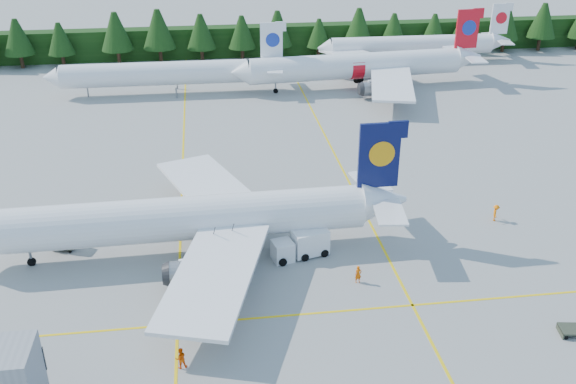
{
  "coord_description": "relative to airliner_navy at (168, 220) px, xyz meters",
  "views": [
    {
      "loc": [
        -10.64,
        -49.34,
        33.1
      ],
      "look_at": [
        -2.62,
        10.29,
        3.5
      ],
      "focal_mm": 40.0,
      "sensor_mm": 36.0,
      "label": 1
    }
  ],
  "objects": [
    {
      "name": "crew_a",
      "position": [
        16.96,
        -7.19,
        -2.89
      ],
      "size": [
        0.67,
        0.5,
        1.7
      ],
      "primitive_type": "imported",
      "rotation": [
        0.0,
        0.0,
        0.15
      ],
      "color": "#E05604",
      "rests_on": "ground"
    },
    {
      "name": "airliner_far_right",
      "position": [
        43.98,
        66.78,
        -0.28
      ],
      "size": [
        37.99,
        4.06,
        11.05
      ],
      "rotation": [
        0.0,
        0.0,
        -0.01
      ],
      "color": "white",
      "rests_on": "ground"
    },
    {
      "name": "crew_b",
      "position": [
        1.22,
        -16.44,
        -2.86
      ],
      "size": [
        0.96,
        0.81,
        1.76
      ],
      "primitive_type": "imported",
      "rotation": [
        0.0,
        0.0,
        3.33
      ],
      "color": "#FF5105",
      "rests_on": "ground"
    },
    {
      "name": "airliner_far_left",
      "position": [
        -3.6,
        52.38,
        -0.13
      ],
      "size": [
        39.63,
        4.16,
        11.53
      ],
      "rotation": [
        0.0,
        0.0,
        -0.01
      ],
      "color": "white",
      "rests_on": "ground"
    },
    {
      "name": "airliner_navy",
      "position": [
        0.0,
        0.0,
        0.0
      ],
      "size": [
        42.8,
        35.23,
        12.45
      ],
      "rotation": [
        0.0,
        0.0,
        0.02
      ],
      "color": "white",
      "rests_on": "ground"
    },
    {
      "name": "uld_pair",
      "position": [
        -11.76,
        3.23,
        -2.56
      ],
      "size": [
        5.28,
        3.76,
        1.75
      ],
      "rotation": [
        0.0,
        0.0,
        -0.32
      ],
      "color": "#343B2A",
      "rests_on": "ground"
    },
    {
      "name": "taxi_stripe_a",
      "position": [
        0.82,
        14.77,
        -3.74
      ],
      "size": [
        0.25,
        120.0,
        0.01
      ],
      "primitive_type": "cube",
      "color": "yellow",
      "rests_on": "ground"
    },
    {
      "name": "taxi_stripe_cross",
      "position": [
        14.82,
        -11.23,
        -3.74
      ],
      "size": [
        80.0,
        0.25,
        0.01
      ],
      "primitive_type": "cube",
      "color": "yellow",
      "rests_on": "ground"
    },
    {
      "name": "airliner_red",
      "position": [
        29.45,
        51.43,
        0.08
      ],
      "size": [
        43.76,
        35.9,
        12.72
      ],
      "rotation": [
        0.0,
        0.0,
        0.08
      ],
      "color": "white",
      "rests_on": "ground"
    },
    {
      "name": "treeline_hedge",
      "position": [
        14.82,
        76.77,
        -0.74
      ],
      "size": [
        220.0,
        4.0,
        6.0
      ],
      "primitive_type": "cube",
      "color": "black",
      "rests_on": "ground"
    },
    {
      "name": "crew_c",
      "position": [
        34.2,
        2.27,
        -2.82
      ],
      "size": [
        0.77,
        0.9,
        1.85
      ],
      "primitive_type": "imported",
      "rotation": [
        0.0,
        0.0,
        1.18
      ],
      "color": "orange",
      "rests_on": "ground"
    },
    {
      "name": "ground",
      "position": [
        14.82,
        -5.23,
        -3.74
      ],
      "size": [
        320.0,
        320.0,
        0.0
      ],
      "primitive_type": "plane",
      "color": "#9F9F99",
      "rests_on": "ground"
    },
    {
      "name": "service_truck",
      "position": [
        12.44,
        -2.03,
        -2.43
      ],
      "size": [
        5.79,
        3.27,
        2.64
      ],
      "rotation": [
        0.0,
        0.0,
        0.25
      ],
      "color": "white",
      "rests_on": "ground"
    },
    {
      "name": "airstairs",
      "position": [
        5.28,
        -3.82,
        -2.94
      ],
      "size": [
        4.46,
        6.05,
        3.68
      ],
      "rotation": [
        0.0,
        0.0,
        0.22
      ],
      "color": "white",
      "rests_on": "ground"
    },
    {
      "name": "taxi_stripe_b",
      "position": [
        20.82,
        14.77,
        -3.74
      ],
      "size": [
        0.25,
        120.0,
        0.01
      ],
      "primitive_type": "cube",
      "color": "yellow",
      "rests_on": "ground"
    }
  ]
}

